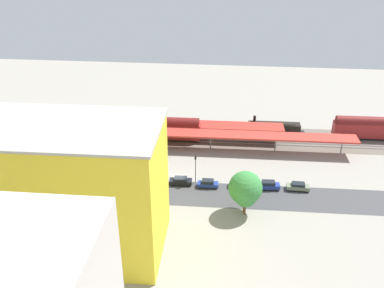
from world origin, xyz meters
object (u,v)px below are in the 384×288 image
(parked_car_2, at_px, (241,184))
(box_truck_1, at_px, (93,190))
(street_tree_2, at_px, (246,196))
(passenger_coach, at_px, (373,127))
(box_truck_0, at_px, (98,196))
(locomotive, at_px, (276,128))
(parked_car_3, at_px, (208,184))
(street_tree_0, at_px, (55,176))
(construction_building, at_px, (53,190))
(parked_car_1, at_px, (268,185))
(parked_car_4, at_px, (181,181))
(street_tree_1, at_px, (245,188))
(freight_coach_far, at_px, (164,128))
(traffic_light, at_px, (195,165))
(platform_canopy_far, at_px, (175,124))
(parked_car_0, at_px, (298,187))
(platform_canopy_near, at_px, (211,134))

(parked_car_2, distance_m, box_truck_1, 30.53)
(street_tree_2, bearing_deg, passenger_coach, -132.32)
(box_truck_0, bearing_deg, locomotive, -136.30)
(parked_car_3, distance_m, street_tree_0, 30.71)
(passenger_coach, xyz_separation_m, construction_building, (64.44, 48.00, 7.80))
(parked_car_3, height_order, box_truck_0, box_truck_0)
(parked_car_1, distance_m, box_truck_0, 34.74)
(parked_car_4, xyz_separation_m, street_tree_1, (-13.29, 8.48, 4.63))
(street_tree_0, bearing_deg, construction_building, 114.05)
(locomotive, relative_size, street_tree_2, 2.43)
(street_tree_2, bearing_deg, freight_coach_far, -56.38)
(locomotive, relative_size, parked_car_2, 3.13)
(construction_building, relative_size, traffic_light, 5.29)
(passenger_coach, height_order, freight_coach_far, freight_coach_far)
(locomotive, xyz_separation_m, parked_car_2, (9.34, 26.78, -1.03))
(locomotive, distance_m, box_truck_1, 51.47)
(locomotive, xyz_separation_m, traffic_light, (19.01, 26.07, 2.57))
(passenger_coach, distance_m, freight_coach_far, 53.73)
(street_tree_1, bearing_deg, parked_car_1, -120.74)
(platform_canopy_far, xyz_separation_m, street_tree_1, (-17.73, 31.44, 1.64))
(street_tree_0, distance_m, traffic_light, 28.15)
(platform_canopy_far, bearing_deg, locomotive, -171.18)
(street_tree_0, xyz_separation_m, traffic_light, (-26.36, -9.75, -1.54))
(locomotive, relative_size, parked_car_0, 3.14)
(street_tree_2, bearing_deg, box_truck_1, -5.51)
(passenger_coach, xyz_separation_m, parked_car_4, (46.58, 27.07, -2.46))
(platform_canopy_near, xyz_separation_m, box_truck_0, (20.51, 25.36, -2.59))
(platform_canopy_near, bearing_deg, platform_canopy_far, -32.35)
(parked_car_1, xyz_separation_m, street_tree_1, (5.12, 8.61, 4.57))
(parked_car_3, bearing_deg, street_tree_1, 132.97)
(locomotive, height_order, freight_coach_far, freight_coach_far)
(parked_car_3, distance_m, construction_building, 32.94)
(platform_canopy_far, height_order, locomotive, locomotive)
(parked_car_3, bearing_deg, box_truck_0, 21.09)
(passenger_coach, bearing_deg, platform_canopy_near, 13.97)
(platform_canopy_far, relative_size, box_truck_1, 6.14)
(parked_car_4, bearing_deg, parked_car_2, -178.71)
(parked_car_0, bearing_deg, parked_car_4, 0.72)
(locomotive, height_order, parked_car_1, locomotive)
(street_tree_2, xyz_separation_m, traffic_light, (10.38, -10.33, 0.31))
(freight_coach_far, height_order, parked_car_2, freight_coach_far)
(freight_coach_far, height_order, box_truck_0, freight_coach_far)
(passenger_coach, relative_size, street_tree_2, 3.26)
(platform_canopy_far, bearing_deg, parked_car_0, 142.01)
(parked_car_1, distance_m, construction_building, 43.17)
(box_truck_1, distance_m, street_tree_2, 30.71)
(box_truck_1, bearing_deg, platform_canopy_far, -113.25)
(passenger_coach, height_order, traffic_light, traffic_light)
(parked_car_0, bearing_deg, box_truck_0, 12.58)
(platform_canopy_near, height_order, street_tree_0, street_tree_0)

